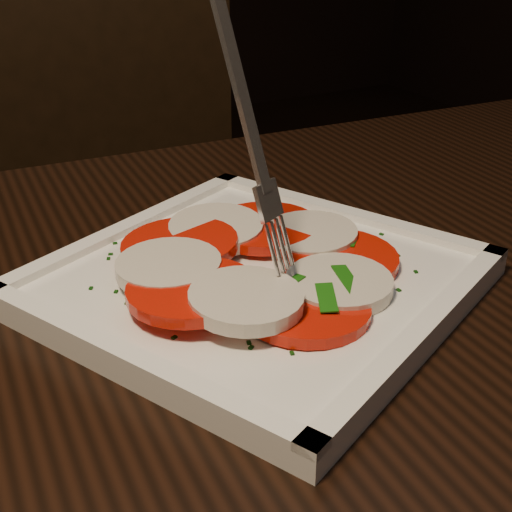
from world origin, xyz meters
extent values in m
cube|color=black|center=(0.05, 0.06, 0.73)|extent=(1.26, 0.89, 0.04)
cylinder|color=black|center=(0.61, 0.35, 0.35)|extent=(0.06, 0.06, 0.71)
cube|color=black|center=(0.09, 0.65, 0.45)|extent=(0.50, 0.50, 0.04)
cube|color=black|center=(0.13, 0.83, 0.70)|extent=(0.42, 0.13, 0.46)
cylinder|color=black|center=(0.23, 0.43, 0.21)|extent=(0.04, 0.04, 0.41)
cylinder|color=black|center=(-0.05, 0.86, 0.21)|extent=(0.04, 0.04, 0.41)
cylinder|color=black|center=(0.31, 0.78, 0.21)|extent=(0.04, 0.04, 0.41)
cube|color=white|center=(0.02, 0.11, 0.76)|extent=(0.37, 0.37, 0.01)
cylinder|color=red|center=(0.02, 0.05, 0.77)|extent=(0.09, 0.09, 0.01)
cylinder|color=beige|center=(0.06, 0.06, 0.77)|extent=(0.07, 0.07, 0.01)
cylinder|color=red|center=(0.08, 0.10, 0.77)|extent=(0.09, 0.09, 0.01)
cylinder|color=beige|center=(0.08, 0.13, 0.77)|extent=(0.08, 0.07, 0.01)
cylinder|color=red|center=(0.06, 0.17, 0.77)|extent=(0.09, 0.09, 0.01)
cylinder|color=beige|center=(0.02, 0.18, 0.78)|extent=(0.08, 0.08, 0.02)
cylinder|color=red|center=(-0.02, 0.16, 0.78)|extent=(0.09, 0.09, 0.01)
cylinder|color=beige|center=(-0.04, 0.13, 0.78)|extent=(0.07, 0.07, 0.01)
cylinder|color=red|center=(-0.04, 0.09, 0.78)|extent=(0.09, 0.09, 0.01)
cylinder|color=beige|center=(-0.02, 0.06, 0.78)|extent=(0.07, 0.07, 0.01)
cube|color=#195E10|center=(0.05, 0.17, 0.78)|extent=(0.03, 0.02, 0.00)
cube|color=#195E10|center=(0.06, 0.06, 0.78)|extent=(0.02, 0.04, 0.00)
cube|color=#195E10|center=(0.04, 0.05, 0.78)|extent=(0.03, 0.04, 0.00)
cube|color=#195E10|center=(-0.01, 0.07, 0.78)|extent=(0.01, 0.04, 0.01)
cube|color=#195E10|center=(-0.01, 0.12, 0.78)|extent=(0.04, 0.03, 0.00)
cube|color=#195E10|center=(0.09, 0.11, 0.78)|extent=(0.03, 0.03, 0.00)
cube|color=#195E10|center=(0.02, 0.07, 0.78)|extent=(0.03, 0.02, 0.00)
cube|color=#195E10|center=(0.07, 0.16, 0.78)|extent=(0.04, 0.01, 0.00)
cube|color=#195E10|center=(0.05, 0.14, 0.78)|extent=(0.03, 0.03, 0.00)
cube|color=#0C3609|center=(0.03, 0.02, 0.77)|extent=(0.00, 0.00, 0.00)
cube|color=#0C3609|center=(-0.03, 0.03, 0.77)|extent=(0.00, 0.00, 0.00)
cube|color=#0C3609|center=(0.09, 0.18, 0.77)|extent=(0.00, 0.00, 0.00)
cube|color=#0C3609|center=(-0.07, 0.19, 0.77)|extent=(0.00, 0.00, 0.00)
cube|color=#0C3609|center=(0.12, 0.06, 0.77)|extent=(0.00, 0.00, 0.00)
cube|color=#0C3609|center=(-0.05, 0.21, 0.77)|extent=(0.00, 0.00, 0.00)
cube|color=#0C3609|center=(-0.08, 0.14, 0.77)|extent=(0.00, 0.00, 0.00)
cube|color=#0C3609|center=(-0.09, 0.15, 0.77)|extent=(0.00, 0.00, 0.00)
cube|color=#0C3609|center=(0.10, 0.16, 0.77)|extent=(0.00, 0.00, 0.00)
cube|color=#0C3609|center=(-0.08, 0.12, 0.77)|extent=(0.00, 0.00, 0.00)
cube|color=#0C3609|center=(-0.07, 0.12, 0.77)|extent=(0.00, 0.00, 0.00)
cube|color=#0C3609|center=(-0.01, 0.02, 0.77)|extent=(0.00, 0.00, 0.00)
cube|color=#0C3609|center=(-0.03, 0.04, 0.77)|extent=(0.00, 0.00, 0.00)
cube|color=#0C3609|center=(0.13, 0.09, 0.77)|extent=(0.00, 0.00, 0.00)
cube|color=#0C3609|center=(0.08, 0.18, 0.77)|extent=(0.00, 0.00, 0.00)
cube|color=#0C3609|center=(0.10, 0.04, 0.77)|extent=(0.00, 0.00, 0.00)
cube|color=#0C3609|center=(-0.06, 0.07, 0.77)|extent=(0.00, 0.00, 0.00)
cube|color=#0C3609|center=(0.14, 0.12, 0.77)|extent=(0.00, 0.00, 0.00)
cube|color=#0C3609|center=(0.04, 0.03, 0.77)|extent=(0.00, 0.00, 0.00)
cube|color=#0C3609|center=(-0.01, 0.04, 0.77)|extent=(0.00, 0.00, 0.00)
cube|color=#0C3609|center=(-0.06, 0.14, 0.77)|extent=(0.00, 0.00, 0.00)
cube|color=#0C3609|center=(-0.06, 0.20, 0.77)|extent=(0.00, 0.00, 0.00)
cube|color=#0C3609|center=(0.08, 0.19, 0.77)|extent=(0.00, 0.00, 0.00)
camera|label=1|loc=(-0.20, -0.28, 1.01)|focal=50.00mm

